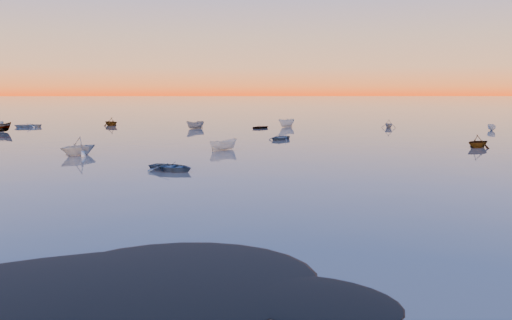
{
  "coord_description": "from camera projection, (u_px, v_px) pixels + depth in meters",
  "views": [
    {
      "loc": [
        -4.29,
        -17.32,
        7.36
      ],
      "look_at": [
        -3.63,
        28.0,
        0.73
      ],
      "focal_mm": 35.0,
      "sensor_mm": 36.0,
      "label": 1
    }
  ],
  "objects": [
    {
      "name": "ground",
      "position": [
        267.0,
        119.0,
        117.2
      ],
      "size": [
        600.0,
        600.0,
        0.0
      ],
      "primitive_type": "plane",
      "color": "slate",
      "rests_on": "ground"
    },
    {
      "name": "mud_lobes",
      "position": [
        373.0,
        301.0,
        17.28
      ],
      "size": [
        140.0,
        6.0,
        0.07
      ],
      "primitive_type": null,
      "color": "black",
      "rests_on": "ground"
    },
    {
      "name": "moored_fleet",
      "position": [
        279.0,
        140.0,
        70.7
      ],
      "size": [
        124.0,
        58.0,
        1.2
      ],
      "primitive_type": null,
      "color": "silver",
      "rests_on": "ground"
    },
    {
      "name": "boat_near_left",
      "position": [
        171.0,
        171.0,
        44.31
      ],
      "size": [
        3.69,
        4.62,
        1.07
      ],
      "primitive_type": "imported",
      "rotation": [
        0.0,
        0.0,
        1.05
      ],
      "color": "#39516D",
      "rests_on": "ground"
    },
    {
      "name": "boat_near_center",
      "position": [
        223.0,
        150.0,
        58.89
      ],
      "size": [
        3.54,
        3.98,
        1.31
      ],
      "primitive_type": "imported",
      "rotation": [
        0.0,
        0.0,
        2.21
      ],
      "color": "silver",
      "rests_on": "ground"
    }
  ]
}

